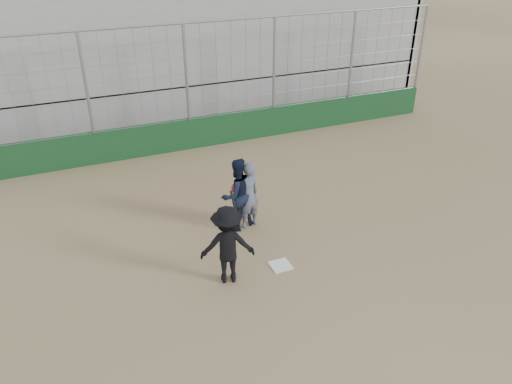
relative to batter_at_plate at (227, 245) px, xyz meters
name	(u,v)px	position (x,y,z in m)	size (l,w,h in m)	color
ground	(281,266)	(1.21, -0.01, -0.88)	(90.00, 90.00, 0.00)	brown
home_plate	(281,265)	(1.21, -0.01, -0.86)	(0.44, 0.44, 0.02)	white
backstop	(189,120)	(1.21, 6.99, 0.08)	(18.10, 0.25, 4.04)	#11361A
bleachers	(150,30)	(1.21, 11.94, 2.05)	(20.25, 6.70, 6.98)	gray
batter_at_plate	(227,245)	(0.00, 0.00, 0.00)	(1.26, 0.92, 1.90)	black
catcher_crouched	(237,206)	(0.89, 1.79, -0.25)	(1.09, 0.96, 1.25)	black
umpire	(248,198)	(1.17, 1.78, -0.09)	(0.63, 0.42, 1.57)	#525968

